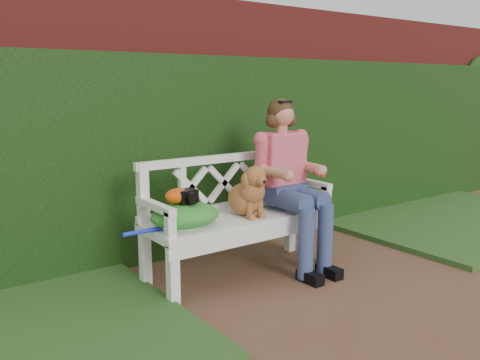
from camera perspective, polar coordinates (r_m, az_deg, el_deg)
ground at (r=3.64m, az=14.38°, el=-13.28°), size 60.00×60.00×0.00m
brick_wall at (r=4.78m, az=-2.84°, el=6.36°), size 10.00×0.30×2.20m
ivy_hedge at (r=4.62m, az=-1.31°, el=3.10°), size 10.00×0.18×1.70m
grass_right at (r=6.00m, az=22.54°, el=-3.98°), size 2.60×2.00×0.05m
garden_bench at (r=3.95m, az=0.00°, el=-7.29°), size 1.59×0.64×0.48m
seated_woman at (r=4.09m, az=5.01°, el=-0.74°), size 0.76×0.87×1.30m
dog at (r=3.81m, az=0.81°, el=-1.12°), size 0.28×0.37×0.40m
tennis_racket at (r=3.58m, az=-6.83°, el=-5.02°), size 0.69×0.40×0.03m
green_bag at (r=3.57m, az=-6.16°, el=-3.89°), size 0.50×0.39×0.17m
camera_item at (r=3.54m, az=-6.01°, el=-1.80°), size 0.14×0.10×0.09m
baseball_glove at (r=3.52m, az=-7.11°, el=-1.78°), size 0.17×0.13×0.11m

